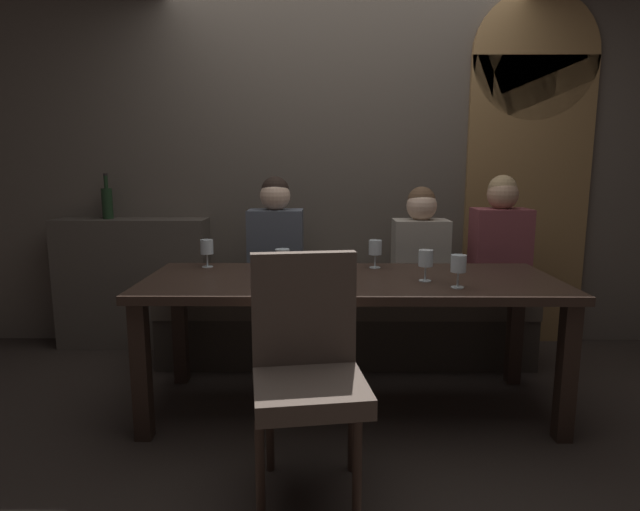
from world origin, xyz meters
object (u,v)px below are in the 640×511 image
object	(u,v)px
banquette_bench	(345,329)
diner_redhead	(276,241)
diner_far_end	(500,241)
wine_glass_near_right	(282,258)
diner_bearded	(420,246)
wine_glass_near_left	(426,259)
dining_table	(350,294)
wine_glass_end_left	(459,264)
wine_bottle_dark_red	(107,202)
chair_near_side	(307,358)
wine_glass_far_right	(375,249)
wine_glass_far_left	(207,248)
espresso_cup	(325,285)

from	to	relation	value
banquette_bench	diner_redhead	xyz separation A→B (m)	(-0.46, 0.01, 0.61)
diner_far_end	wine_glass_near_right	world-z (taller)	diner_far_end
wine_glass_near_right	diner_bearded	bearing A→B (deg)	41.83
wine_glass_near_left	dining_table	bearing A→B (deg)	168.42
wine_glass_end_left	wine_glass_near_right	size ratio (longest dim) A/B	1.00
diner_redhead	wine_bottle_dark_red	distance (m)	1.31
chair_near_side	wine_glass_end_left	size ratio (longest dim) A/B	5.98
chair_near_side	wine_glass_near_left	world-z (taller)	chair_near_side
chair_near_side	diner_far_end	size ratio (longest dim) A/B	1.19
diner_redhead	wine_glass_near_right	world-z (taller)	diner_redhead
wine_glass_far_right	wine_glass_far_left	size ratio (longest dim) A/B	1.00
diner_redhead	wine_glass_far_left	world-z (taller)	diner_redhead
diner_far_end	wine_glass_end_left	world-z (taller)	diner_far_end
wine_glass_far_left	espresso_cup	world-z (taller)	wine_glass_far_left
wine_glass_end_left	espresso_cup	xyz separation A→B (m)	(-0.66, -0.06, -0.09)
wine_glass_far_left	wine_glass_far_right	bearing A→B (deg)	-0.86
chair_near_side	wine_glass_near_left	size ratio (longest dim) A/B	5.98
diner_far_end	wine_glass_near_left	bearing A→B (deg)	-129.72
wine_glass_far_right	wine_glass_near_right	bearing A→B (deg)	-147.31
diner_bearded	wine_bottle_dark_red	size ratio (longest dim) A/B	2.29
wine_glass_far_left	wine_glass_near_left	distance (m)	1.27
diner_redhead	wine_glass_far_left	bearing A→B (deg)	-131.30
banquette_bench	diner_bearded	world-z (taller)	diner_bearded
diner_redhead	diner_far_end	bearing A→B (deg)	-0.97
diner_bearded	banquette_bench	bearing A→B (deg)	-178.22
espresso_cup	wine_bottle_dark_red	bearing A→B (deg)	139.89
wine_glass_near_left	diner_redhead	bearing A→B (deg)	137.06
chair_near_side	wine_glass_near_left	distance (m)	0.93
wine_glass_near_right	espresso_cup	world-z (taller)	wine_glass_near_right
wine_glass_far_right	wine_glass_near_left	bearing A→B (deg)	-57.40
espresso_cup	wine_glass_far_left	bearing A→B (deg)	140.30
wine_glass_far_right	wine_bottle_dark_red	bearing A→B (deg)	157.76
banquette_bench	wine_glass_far_left	xyz separation A→B (m)	(-0.83, -0.41, 0.63)
wine_glass_far_left	chair_near_side	bearing A→B (deg)	-58.46
wine_glass_end_left	wine_glass_near_left	bearing A→B (deg)	131.45
chair_near_side	wine_glass_end_left	world-z (taller)	chair_near_side
banquette_bench	wine_glass_far_left	size ratio (longest dim) A/B	15.24
wine_glass_end_left	wine_glass_far_right	bearing A→B (deg)	125.43
diner_bearded	dining_table	bearing A→B (deg)	-124.95
chair_near_side	wine_glass_end_left	bearing A→B (deg)	34.15
diner_bearded	wine_glass_far_left	distance (m)	1.40
diner_redhead	diner_bearded	bearing A→B (deg)	0.25
wine_glass_far_left	wine_glass_near_right	size ratio (longest dim) A/B	1.00
wine_glass_far_right	wine_glass_near_left	world-z (taller)	same
diner_far_end	wine_bottle_dark_red	distance (m)	2.76
chair_near_side	wine_glass_near_right	world-z (taller)	chair_near_side
diner_redhead	wine_glass_near_right	xyz separation A→B (m)	(0.10, -0.77, 0.02)
chair_near_side	diner_bearded	bearing A→B (deg)	63.67
diner_bearded	wine_glass_near_right	world-z (taller)	diner_bearded
diner_bearded	chair_near_side	bearing A→B (deg)	-116.33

